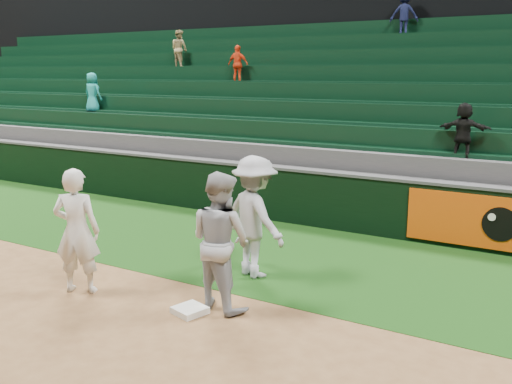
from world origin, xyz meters
TOP-DOWN VIEW (x-y plane):
  - ground at (0.00, 0.00)m, footprint 70.00×70.00m
  - foul_grass at (0.00, 3.00)m, footprint 36.00×4.20m
  - upper_deck at (0.00, 17.45)m, footprint 40.00×12.00m
  - first_base at (0.08, 0.01)m, footprint 0.50×0.50m
  - first_baseman at (-1.87, -0.20)m, footprint 0.84×0.72m
  - baserunner at (0.33, 0.43)m, footprint 1.10×0.94m
  - base_coach at (0.08, 1.78)m, footprint 1.48×1.17m
  - field_wall at (0.03, 5.20)m, footprint 36.00×0.45m
  - stadium_seating at (-0.01, 8.97)m, footprint 36.00×5.95m

SIDE VIEW (x-z plane):
  - ground at x=0.00m, z-range 0.00..0.00m
  - foul_grass at x=0.00m, z-range 0.00..0.01m
  - first_base at x=0.08m, z-range 0.00..0.09m
  - field_wall at x=0.03m, z-range 0.01..1.26m
  - first_baseman at x=-1.87m, z-range 0.00..1.94m
  - baserunner at x=0.33m, z-range 0.00..1.98m
  - base_coach at x=0.08m, z-range 0.01..2.01m
  - stadium_seating at x=-0.01m, z-range -1.10..4.50m
  - upper_deck at x=0.00m, z-range 0.00..12.00m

